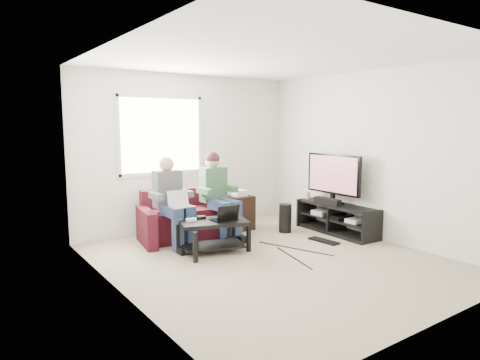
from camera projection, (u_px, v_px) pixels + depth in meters
name	position (u px, v px, depth m)	size (l,w,h in m)	color
floor	(271.00, 260.00, 5.63)	(4.50, 4.50, 0.00)	tan
ceiling	(273.00, 57.00, 5.29)	(4.50, 4.50, 0.00)	white
wall_back	(188.00, 152.00, 7.28)	(4.50, 4.50, 0.00)	silver
wall_front	(441.00, 181.00, 3.64)	(4.50, 4.50, 0.00)	silver
wall_left	(119.00, 172.00, 4.32)	(4.50, 4.50, 0.00)	silver
wall_right	(372.00, 155.00, 6.60)	(4.50, 4.50, 0.00)	silver
window	(161.00, 135.00, 6.94)	(1.48, 0.04, 1.28)	white
sofa	(189.00, 219.00, 6.75)	(1.73, 0.97, 0.75)	#441118
person_left	(172.00, 198.00, 6.26)	(0.40, 0.71, 1.30)	navy
person_right	(218.00, 189.00, 6.73)	(0.40, 0.71, 1.35)	navy
laptop_silver	(181.00, 203.00, 6.05)	(0.32, 0.22, 0.24)	silver
coffee_table	(213.00, 229.00, 5.93)	(1.04, 0.81, 0.46)	black
laptop_black	(224.00, 212.00, 5.91)	(0.34, 0.24, 0.24)	black
controller_a	(191.00, 220.00, 5.85)	(0.14, 0.09, 0.04)	silver
controller_b	(200.00, 217.00, 6.00)	(0.14, 0.09, 0.04)	black
controller_c	(225.00, 214.00, 6.21)	(0.14, 0.09, 0.04)	gray
tv_stand	(337.00, 220.00, 7.00)	(0.51, 1.47, 0.48)	black
tv	(333.00, 176.00, 6.98)	(0.12, 1.10, 0.81)	black
soundbar	(328.00, 201.00, 6.97)	(0.12, 0.50, 0.10)	black
drink_cup	(308.00, 196.00, 7.44)	(0.08, 0.08, 0.12)	#B2804C
console_white	(356.00, 220.00, 6.67)	(0.30, 0.22, 0.06)	silver
console_grey	(323.00, 212.00, 7.23)	(0.34, 0.26, 0.08)	gray
console_black	(339.00, 216.00, 6.95)	(0.38, 0.30, 0.07)	black
subwoofer	(285.00, 218.00, 7.06)	(0.21, 0.21, 0.47)	black
keyboard_floor	(324.00, 241.00, 6.50)	(0.17, 0.50, 0.03)	black
end_table	(240.00, 212.00, 7.25)	(0.39, 0.39, 0.68)	black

